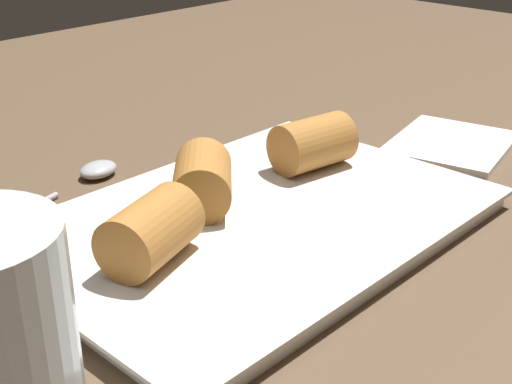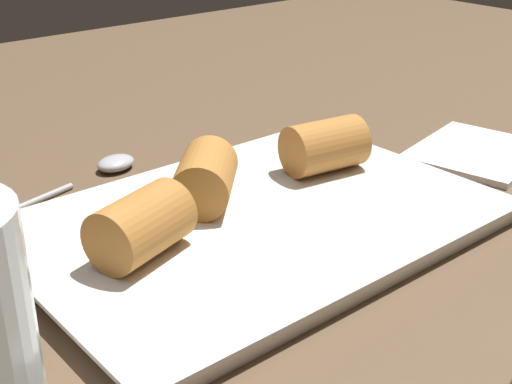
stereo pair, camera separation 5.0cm
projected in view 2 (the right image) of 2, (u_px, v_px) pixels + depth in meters
table_surface at (263, 255)px, 49.29cm from camera, size 180.00×140.00×2.00cm
serving_plate at (256, 223)px, 49.93cm from camera, size 32.70×22.52×1.50cm
roll_front_left at (206, 175)px, 50.52cm from camera, size 7.23×7.26×4.09cm
roll_front_right at (329, 145)px, 55.98cm from camera, size 7.13×5.05×4.09cm
roll_back_left at (145, 223)px, 43.77cm from camera, size 7.23×5.80×4.09cm
spoon at (97, 172)px, 58.84cm from camera, size 17.30×5.68×1.19cm
napkin at (476, 152)px, 63.45cm from camera, size 13.30×11.97×0.60cm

